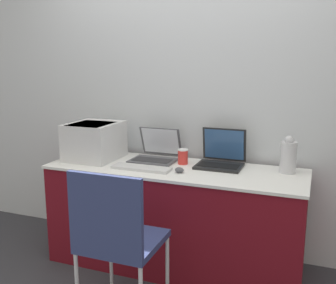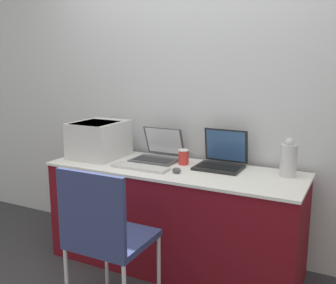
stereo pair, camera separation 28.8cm
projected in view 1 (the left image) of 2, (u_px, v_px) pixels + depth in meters
ground_plane at (159, 284)px, 2.75m from camera, size 14.00×14.00×0.00m
wall_back at (192, 91)px, 3.12m from camera, size 8.00×0.05×2.60m
table at (175, 217)px, 2.95m from camera, size 1.88×0.63×0.77m
printer at (94, 139)px, 3.10m from camera, size 0.37×0.43×0.29m
laptop_left at (156, 153)px, 3.07m from camera, size 0.34×0.34×0.25m
laptop_right at (221, 158)px, 2.91m from camera, size 0.33×0.30×0.27m
external_keyboard at (141, 168)px, 2.82m from camera, size 0.43×0.13×0.02m
coffee_cup at (183, 157)px, 2.96m from camera, size 0.08×0.08×0.11m
mouse at (179, 170)px, 2.73m from camera, size 0.06×0.05×0.04m
metal_pitcher at (288, 156)px, 2.72m from camera, size 0.11×0.11×0.26m
chair at (117, 234)px, 2.25m from camera, size 0.44×0.43×0.95m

